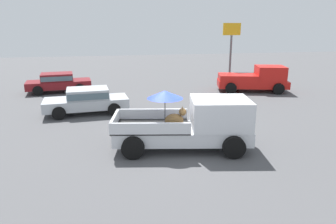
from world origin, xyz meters
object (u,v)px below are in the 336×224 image
at_px(parked_sedan_near, 87,99).
at_px(motel_sign, 231,42).
at_px(pickup_truck_red, 255,79).
at_px(pickup_truck_main, 194,123).
at_px(parked_sedan_far, 58,82).

distance_m(parked_sedan_near, motel_sign, 12.68).
distance_m(pickup_truck_red, motel_sign, 3.86).
relative_size(pickup_truck_main, motel_sign, 1.13).
bearing_deg(parked_sedan_near, motel_sign, -153.40).
bearing_deg(parked_sedan_far, parked_sedan_near, -76.20).
relative_size(pickup_truck_main, parked_sedan_near, 1.21).
relative_size(pickup_truck_red, parked_sedan_near, 1.16).
relative_size(pickup_truck_red, parked_sedan_far, 1.15).
height_order(parked_sedan_far, motel_sign, motel_sign).
distance_m(pickup_truck_main, parked_sedan_near, 7.16).
relative_size(parked_sedan_near, motel_sign, 0.93).
distance_m(pickup_truck_main, pickup_truck_red, 11.81).
height_order(parked_sedan_near, motel_sign, motel_sign).
xyz_separation_m(pickup_truck_main, parked_sedan_far, (-6.32, 11.96, -0.23)).
bearing_deg(parked_sedan_far, pickup_truck_main, -68.10).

